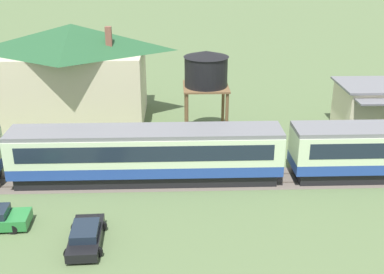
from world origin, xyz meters
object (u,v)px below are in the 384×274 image
at_px(station_building, 383,107).
at_px(station_house_dark_green_roof, 75,71).
at_px(passenger_train, 290,151).
at_px(parked_car_black, 86,236).
at_px(water_tower, 206,71).

distance_m(station_building, station_house_dark_green_roof, 29.43).
xyz_separation_m(passenger_train, station_house_dark_green_roof, (-18.13, 13.89, 2.58)).
bearing_deg(parked_car_black, station_house_dark_green_roof, 8.99).
bearing_deg(station_building, station_house_dark_green_roof, 171.28).
xyz_separation_m(station_building, water_tower, (-16.60, -1.23, 3.93)).
xyz_separation_m(passenger_train, water_tower, (-5.74, 8.22, 3.97)).
xyz_separation_m(passenger_train, station_building, (10.85, 9.45, 0.04)).
bearing_deg(passenger_train, station_building, 41.04).
height_order(station_house_dark_green_roof, water_tower, station_house_dark_green_roof).
height_order(station_house_dark_green_roof, parked_car_black, station_house_dark_green_roof).
bearing_deg(station_house_dark_green_roof, water_tower, -24.60).
distance_m(station_building, parked_car_black, 30.24).
bearing_deg(station_house_dark_green_roof, parked_car_black, -78.75).
height_order(water_tower, parked_car_black, water_tower).
xyz_separation_m(station_house_dark_green_roof, water_tower, (12.38, -5.67, 1.39)).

